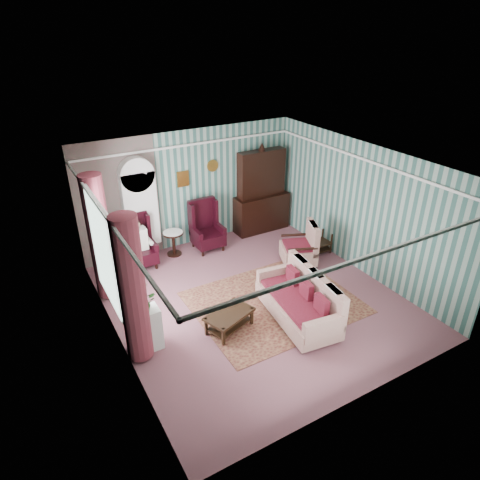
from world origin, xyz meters
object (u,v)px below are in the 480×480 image
wingback_right (207,226)px  dresser_hutch (262,189)px  wingback_left (138,243)px  coffee_table (229,321)px  bookcase (141,215)px  floral_armchair (299,247)px  plant_stand (145,330)px  seated_woman (138,244)px  sofa (298,297)px  round_side_table (174,243)px  nest_table (320,243)px

wingback_right → dresser_hutch: bearing=8.8°
wingback_left → coffee_table: 3.15m
bookcase → wingback_left: 0.68m
dresser_hutch → floral_armchair: size_ratio=2.72×
dresser_hutch → coffee_table: 4.44m
wingback_left → plant_stand: size_ratio=1.56×
bookcase → plant_stand: bookcase is taller
seated_woman → plant_stand: (-0.80, -2.75, -0.19)m
wingback_left → seated_woman: bearing=0.0°
sofa → coffee_table: bearing=80.5°
bookcase → sofa: bearing=-65.7°
sofa → coffee_table: (-1.27, 0.38, -0.34)m
bookcase → floral_armchair: 3.74m
plant_stand → bookcase: bearing=71.5°
dresser_hutch → seated_woman: bearing=-175.6°
bookcase → seated_woman: size_ratio=1.90×
plant_stand → sofa: size_ratio=0.41×
wingback_right → round_side_table: bearing=170.0°
dresser_hutch → floral_armchair: (-0.23, -1.98, -0.75)m
sofa → round_side_table: bearing=23.9°
seated_woman → sofa: size_ratio=0.60×
wingback_right → floral_armchair: size_ratio=1.44×
dresser_hutch → nest_table: size_ratio=4.37×
nest_table → dresser_hutch: bearing=107.4°
wingback_right → plant_stand: (-2.55, -2.75, -0.22)m
dresser_hutch → plant_stand: size_ratio=2.95×
plant_stand → floral_armchair: floral_armchair is taller
wingback_left → sofa: wingback_left is taller
seated_woman → floral_armchair: 3.69m
wingback_left → seated_woman: (0.00, 0.00, -0.04)m
seated_woman → coffee_table: size_ratio=1.33×
wingback_left → floral_armchair: (3.27, -1.71, -0.19)m
dresser_hutch → floral_armchair: dresser_hutch is taller
sofa → coffee_table: 1.37m
plant_stand → coffee_table: plant_stand is taller
coffee_table → floral_armchair: bearing=27.3°
wingback_left → wingback_right: (1.75, 0.00, 0.00)m
bookcase → nest_table: size_ratio=4.15×
wingback_left → plant_stand: wingback_left is taller
bookcase → dresser_hutch: (3.25, -0.12, 0.06)m
wingback_right → seated_woman: bearing=180.0°
wingback_left → wingback_right: same height
floral_armchair → coffee_table: size_ratio=0.98×
dresser_hutch → wingback_left: bearing=-175.6°
wingback_left → round_side_table: (0.90, 0.15, -0.33)m
wingback_left → nest_table: (4.07, -1.55, -0.35)m
bookcase → sofa: 4.22m
nest_table → sofa: 2.82m
round_side_table → sofa: size_ratio=0.31×
seated_woman → round_side_table: bearing=9.5°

